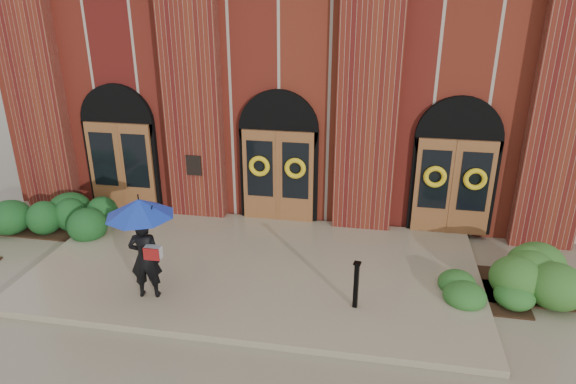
% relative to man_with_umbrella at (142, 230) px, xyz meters
% --- Properties ---
extents(ground, '(90.00, 90.00, 0.00)m').
position_rel_man_with_umbrella_xyz_m(ground, '(1.90, 1.43, -1.67)').
color(ground, gray).
rests_on(ground, ground).
extents(landing, '(10.00, 5.30, 0.15)m').
position_rel_man_with_umbrella_xyz_m(landing, '(1.90, 1.58, -1.59)').
color(landing, gray).
rests_on(landing, ground).
extents(church_building, '(16.20, 12.53, 7.00)m').
position_rel_man_with_umbrella_xyz_m(church_building, '(1.90, 10.22, 1.83)').
color(church_building, maroon).
rests_on(church_building, ground).
extents(man_with_umbrella, '(1.57, 1.57, 2.17)m').
position_rel_man_with_umbrella_xyz_m(man_with_umbrella, '(0.00, 0.00, 0.00)').
color(man_with_umbrella, black).
rests_on(man_with_umbrella, landing).
extents(metal_post, '(0.16, 0.16, 1.01)m').
position_rel_man_with_umbrella_xyz_m(metal_post, '(4.23, 0.35, -0.98)').
color(metal_post, black).
rests_on(metal_post, landing).
extents(hedge_wall_left, '(3.22, 1.29, 0.83)m').
position_rel_man_with_umbrella_xyz_m(hedge_wall_left, '(-4.31, 2.85, -1.25)').
color(hedge_wall_left, '#17461B').
rests_on(hedge_wall_left, ground).
extents(hedge_wall_right, '(3.29, 1.32, 0.85)m').
position_rel_man_with_umbrella_xyz_m(hedge_wall_right, '(8.61, 1.93, -1.24)').
color(hedge_wall_right, '#2E5C20').
rests_on(hedge_wall_right, ground).
extents(hedge_front_right, '(1.37, 1.17, 0.48)m').
position_rel_man_with_umbrella_xyz_m(hedge_front_right, '(7.00, 1.40, -1.42)').
color(hedge_front_right, '#25581F').
rests_on(hedge_front_right, ground).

